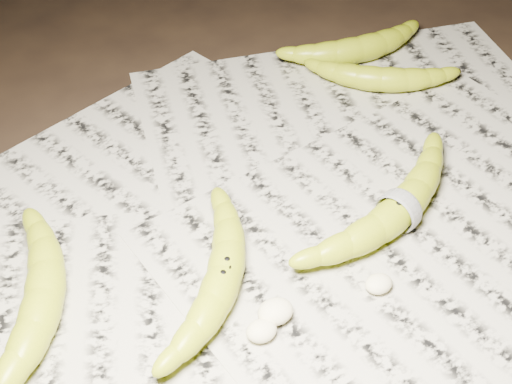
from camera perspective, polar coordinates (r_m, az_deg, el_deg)
name	(u,v)px	position (r m, az deg, el deg)	size (l,w,h in m)	color
ground	(283,246)	(0.79, 2.15, -4.33)	(3.00, 3.00, 0.00)	black
newspaper_patch	(270,234)	(0.80, 1.13, -3.42)	(0.90, 0.70, 0.01)	#A6A28E
banana_left_b	(43,297)	(0.74, -16.71, -8.08)	(0.21, 0.07, 0.04)	#B9BE17
banana_center	(223,275)	(0.73, -2.63, -6.62)	(0.21, 0.06, 0.04)	#B9BE17
banana_taped	(399,208)	(0.81, 11.40, -1.29)	(0.24, 0.07, 0.04)	#B9BE17
banana_upper_a	(381,77)	(1.01, 10.01, 9.05)	(0.18, 0.06, 0.04)	#B9BE17
banana_upper_b	(359,47)	(1.06, 8.21, 11.39)	(0.19, 0.06, 0.04)	#B9BE17
measuring_tape	(399,208)	(0.81, 11.40, -1.29)	(0.05, 0.05, 0.00)	white
flesh_chunk_a	(276,309)	(0.71, 1.58, -9.35)	(0.04, 0.03, 0.02)	#F4E5BD
flesh_chunk_b	(262,328)	(0.70, 0.45, -10.85)	(0.03, 0.03, 0.02)	#F4E5BD
flesh_chunk_c	(379,281)	(0.75, 9.83, -7.06)	(0.03, 0.02, 0.02)	#F4E5BD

